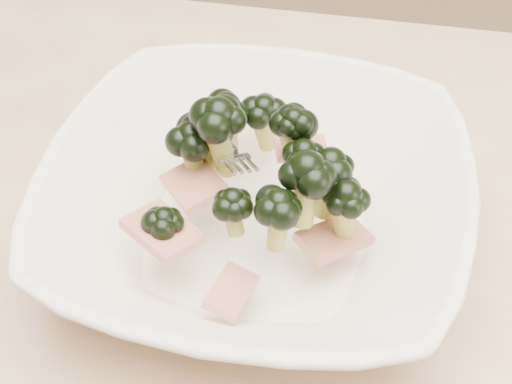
% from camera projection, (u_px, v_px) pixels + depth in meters
% --- Properties ---
extents(broccoli_dish, '(0.31, 0.31, 0.12)m').
position_uv_depth(broccoli_dish, '(255.00, 199.00, 0.52)').
color(broccoli_dish, beige).
rests_on(broccoli_dish, dining_table).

